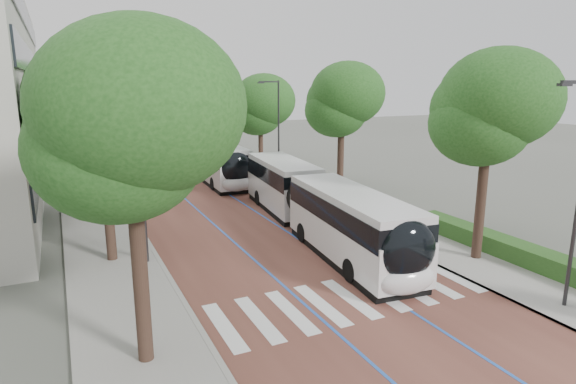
# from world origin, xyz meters

# --- Properties ---
(ground) EXTENTS (160.00, 160.00, 0.00)m
(ground) POSITION_xyz_m (0.00, 0.00, 0.00)
(ground) COLOR #51544C
(ground) RESTS_ON ground
(road) EXTENTS (11.00, 140.00, 0.02)m
(road) POSITION_xyz_m (0.00, 40.00, 0.01)
(road) COLOR #572F27
(road) RESTS_ON ground
(sidewalk_left) EXTENTS (4.00, 140.00, 0.12)m
(sidewalk_left) POSITION_xyz_m (-7.50, 40.00, 0.06)
(sidewalk_left) COLOR gray
(sidewalk_left) RESTS_ON ground
(sidewalk_right) EXTENTS (4.00, 140.00, 0.12)m
(sidewalk_right) POSITION_xyz_m (7.50, 40.00, 0.06)
(sidewalk_right) COLOR gray
(sidewalk_right) RESTS_ON ground
(kerb_left) EXTENTS (0.20, 140.00, 0.14)m
(kerb_left) POSITION_xyz_m (-5.60, 40.00, 0.06)
(kerb_left) COLOR gray
(kerb_left) RESTS_ON ground
(kerb_right) EXTENTS (0.20, 140.00, 0.14)m
(kerb_right) POSITION_xyz_m (5.60, 40.00, 0.06)
(kerb_right) COLOR gray
(kerb_right) RESTS_ON ground
(zebra_crossing) EXTENTS (10.55, 3.60, 0.01)m
(zebra_crossing) POSITION_xyz_m (0.20, 1.00, 0.03)
(zebra_crossing) COLOR silver
(zebra_crossing) RESTS_ON ground
(lane_line_left) EXTENTS (0.12, 126.00, 0.01)m
(lane_line_left) POSITION_xyz_m (-1.60, 40.00, 0.02)
(lane_line_left) COLOR blue
(lane_line_left) RESTS_ON road
(lane_line_right) EXTENTS (0.12, 126.00, 0.01)m
(lane_line_right) POSITION_xyz_m (1.60, 40.00, 0.02)
(lane_line_right) COLOR blue
(lane_line_right) RESTS_ON road
(hedge) EXTENTS (1.20, 14.00, 0.80)m
(hedge) POSITION_xyz_m (9.10, 0.00, 0.52)
(hedge) COLOR #1F4417
(hedge) RESTS_ON sidewalk_right
(streetlight_far) EXTENTS (1.82, 0.20, 8.00)m
(streetlight_far) POSITION_xyz_m (6.62, 22.00, 4.82)
(streetlight_far) COLOR #2C2B2E
(streetlight_far) RESTS_ON sidewalk_right
(lamp_post_left) EXTENTS (0.14, 0.14, 8.00)m
(lamp_post_left) POSITION_xyz_m (-6.10, 8.00, 4.12)
(lamp_post_left) COLOR #2C2B2E
(lamp_post_left) RESTS_ON sidewalk_left
(trees_left) EXTENTS (6.47, 60.92, 10.10)m
(trees_left) POSITION_xyz_m (-7.50, 25.97, 6.71)
(trees_left) COLOR black
(trees_left) RESTS_ON ground
(trees_right) EXTENTS (5.74, 47.13, 8.92)m
(trees_right) POSITION_xyz_m (7.70, 22.86, 6.31)
(trees_right) COLOR black
(trees_right) RESTS_ON ground
(lead_bus) EXTENTS (4.35, 18.55, 3.20)m
(lead_bus) POSITION_xyz_m (2.82, 8.29, 1.63)
(lead_bus) COLOR black
(lead_bus) RESTS_ON ground
(bus_queued_0) EXTENTS (2.95, 12.48, 3.20)m
(bus_queued_0) POSITION_xyz_m (2.28, 24.39, 1.62)
(bus_queued_0) COLOR silver
(bus_queued_0) RESTS_ON ground
(bus_queued_1) EXTENTS (3.11, 12.50, 3.20)m
(bus_queued_1) POSITION_xyz_m (2.34, 36.93, 1.62)
(bus_queued_1) COLOR silver
(bus_queued_1) RESTS_ON ground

